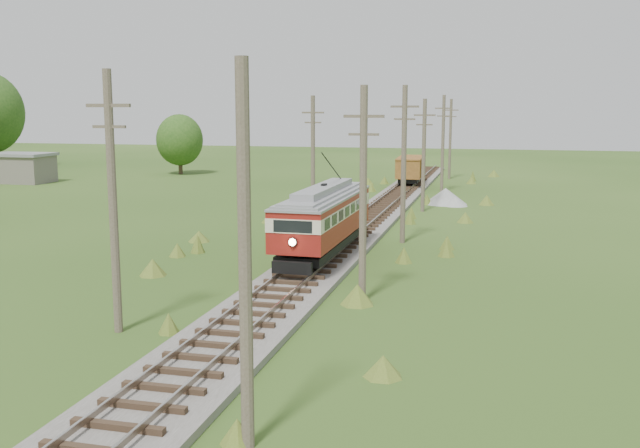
# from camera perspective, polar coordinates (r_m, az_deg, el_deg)

# --- Properties ---
(railbed_main) EXTENTS (3.60, 96.00, 0.57)m
(railbed_main) POSITION_cam_1_polar(r_m,az_deg,el_deg) (44.95, 3.06, -0.39)
(railbed_main) COLOR #605B54
(railbed_main) RESTS_ON ground
(streetcar) EXTENTS (2.69, 11.04, 5.02)m
(streetcar) POSITION_cam_1_polar(r_m,az_deg,el_deg) (35.88, 0.32, 0.74)
(streetcar) COLOR black
(streetcar) RESTS_ON ground
(gondola) EXTENTS (2.69, 7.35, 2.41)m
(gondola) POSITION_cam_1_polar(r_m,az_deg,el_deg) (70.95, 7.23, 4.45)
(gondola) COLOR black
(gondola) RESTS_ON ground
(gravel_pile) EXTENTS (3.59, 3.81, 1.31)m
(gravel_pile) POSITION_cam_1_polar(r_m,az_deg,el_deg) (58.65, 10.13, 2.15)
(gravel_pile) COLOR gray
(gravel_pile) RESTS_ON ground
(utility_pole_r_1) EXTENTS (0.30, 0.30, 8.80)m
(utility_pole_r_1) POSITION_cam_1_polar(r_m,az_deg,el_deg) (15.81, -6.02, -2.89)
(utility_pole_r_1) COLOR brown
(utility_pole_r_1) RESTS_ON ground
(utility_pole_r_2) EXTENTS (1.60, 0.30, 8.60)m
(utility_pole_r_2) POSITION_cam_1_polar(r_m,az_deg,el_deg) (28.17, 3.47, 2.54)
(utility_pole_r_2) COLOR brown
(utility_pole_r_2) RESTS_ON ground
(utility_pole_r_3) EXTENTS (1.60, 0.30, 9.00)m
(utility_pole_r_3) POSITION_cam_1_polar(r_m,az_deg,el_deg) (40.96, 6.71, 4.87)
(utility_pole_r_3) COLOR brown
(utility_pole_r_3) RESTS_ON ground
(utility_pole_r_4) EXTENTS (1.60, 0.30, 8.40)m
(utility_pole_r_4) POSITION_cam_1_polar(r_m,az_deg,el_deg) (53.89, 8.30, 5.55)
(utility_pole_r_4) COLOR brown
(utility_pole_r_4) RESTS_ON ground
(utility_pole_r_5) EXTENTS (1.60, 0.30, 8.90)m
(utility_pole_r_5) POSITION_cam_1_polar(r_m,az_deg,el_deg) (66.77, 9.80, 6.43)
(utility_pole_r_5) COLOR brown
(utility_pole_r_5) RESTS_ON ground
(utility_pole_r_6) EXTENTS (1.60, 0.30, 8.70)m
(utility_pole_r_6) POSITION_cam_1_polar(r_m,az_deg,el_deg) (79.74, 10.38, 6.78)
(utility_pole_r_6) COLOR brown
(utility_pole_r_6) RESTS_ON ground
(utility_pole_l_a) EXTENTS (1.60, 0.30, 9.00)m
(utility_pole_l_a) POSITION_cam_1_polar(r_m,az_deg,el_deg) (25.14, -16.25, 1.83)
(utility_pole_l_a) COLOR brown
(utility_pole_l_a) RESTS_ON ground
(utility_pole_l_b) EXTENTS (1.60, 0.30, 8.60)m
(utility_pole_l_b) POSITION_cam_1_polar(r_m,az_deg,el_deg) (51.27, -0.57, 5.58)
(utility_pole_l_b) COLOR brown
(utility_pole_l_b) RESTS_ON ground
(tree_mid_a) EXTENTS (5.46, 5.46, 7.03)m
(tree_mid_a) POSITION_cam_1_polar(r_m,az_deg,el_deg) (85.72, -11.16, 6.61)
(tree_mid_a) COLOR #38281C
(tree_mid_a) RESTS_ON ground
(shed) EXTENTS (6.40, 4.40, 3.10)m
(shed) POSITION_cam_1_polar(r_m,az_deg,el_deg) (80.90, -22.81, 4.18)
(shed) COLOR slate
(shed) RESTS_ON ground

